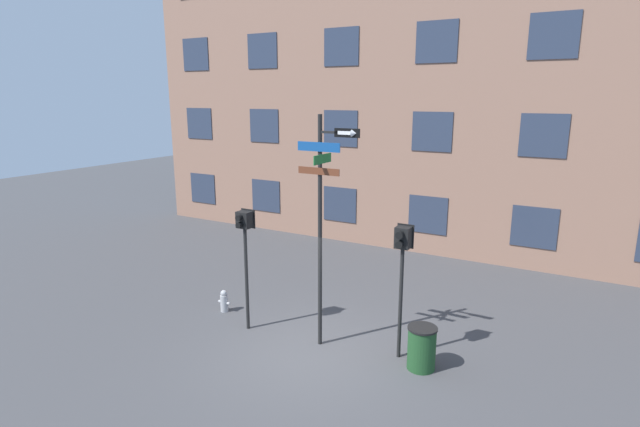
# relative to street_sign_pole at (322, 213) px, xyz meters

# --- Properties ---
(ground_plane) EXTENTS (60.00, 60.00, 0.00)m
(ground_plane) POSITION_rel_street_sign_pole_xyz_m (-0.02, -0.54, -3.04)
(ground_plane) COLOR #424244
(building_facade) EXTENTS (24.00, 0.64, 14.26)m
(building_facade) POSITION_rel_street_sign_pole_xyz_m (-0.02, 7.84, 4.09)
(building_facade) COLOR #936B56
(building_facade) RESTS_ON ground_plane
(street_sign_pole) EXTENTS (1.40, 0.71, 5.08)m
(street_sign_pole) POSITION_rel_street_sign_pole_xyz_m (0.00, 0.00, 0.00)
(street_sign_pole) COLOR black
(street_sign_pole) RESTS_ON ground_plane
(pedestrian_signal_left) EXTENTS (0.38, 0.40, 2.91)m
(pedestrian_signal_left) POSITION_rel_street_sign_pole_xyz_m (-1.94, -0.18, -0.76)
(pedestrian_signal_left) COLOR black
(pedestrian_signal_left) RESTS_ON ground_plane
(pedestrian_signal_right) EXTENTS (0.36, 0.40, 2.90)m
(pedestrian_signal_right) POSITION_rel_street_sign_pole_xyz_m (1.68, 0.33, -0.77)
(pedestrian_signal_right) COLOR black
(pedestrian_signal_right) RESTS_ON ground_plane
(fire_hydrant) EXTENTS (0.36, 0.20, 0.58)m
(fire_hydrant) POSITION_rel_street_sign_pole_xyz_m (-3.08, 0.30, -2.76)
(fire_hydrant) COLOR #A5A5A8
(fire_hydrant) RESTS_ON ground_plane
(trash_bin) EXTENTS (0.61, 0.61, 0.91)m
(trash_bin) POSITION_rel_street_sign_pole_xyz_m (2.25, 0.12, -2.58)
(trash_bin) COLOR #1E4723
(trash_bin) RESTS_ON ground_plane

